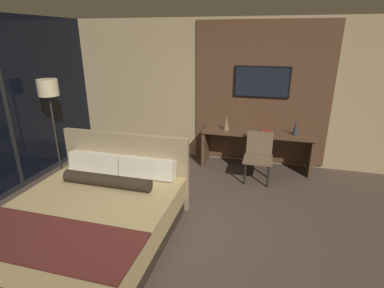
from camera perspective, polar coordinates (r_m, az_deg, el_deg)
The scene contains 11 objects.
ground_plane at distance 4.27m, azimuth -2.26°, elevation -15.40°, with size 16.00×16.00×0.00m, color #4C3D33.
wall_back_tv_panel at distance 6.08m, azimuth 6.03°, elevation 9.72°, with size 7.20×0.09×2.80m.
wall_left_window at distance 5.62m, azimuth -31.89°, elevation 5.19°, with size 0.06×6.00×2.80m.
bed at distance 4.08m, azimuth -18.41°, elevation -12.99°, with size 1.98×2.14×1.12m.
desk at distance 5.95m, azimuth 12.20°, elevation 0.30°, with size 2.07×0.55×0.74m.
tv at distance 5.90m, azimuth 13.15°, elevation 11.44°, with size 1.04×0.04×0.58m.
desk_chair at distance 5.44m, azimuth 12.59°, elevation -1.62°, with size 0.50×0.49×0.87m.
floor_lamp at distance 5.71m, azimuth -25.57°, elevation 8.25°, with size 0.34×0.34×1.78m.
vase_tall at distance 5.82m, azimuth 19.20°, elevation 2.96°, with size 0.13×0.13×0.28m.
vase_short at distance 5.85m, azimuth 6.54°, elevation 4.01°, with size 0.12×0.12×0.27m.
book at distance 5.87m, azimuth 13.90°, elevation 2.38°, with size 0.24×0.19×0.03m.
Camera 1 is at (1.06, -3.32, 2.46)m, focal length 28.00 mm.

